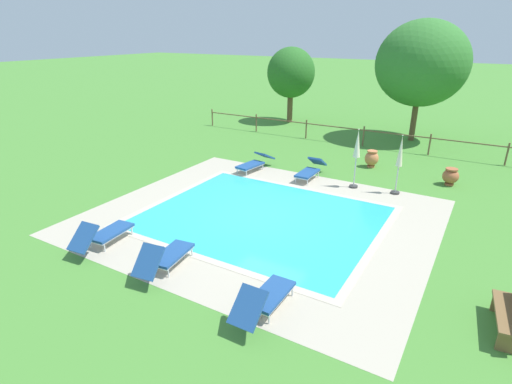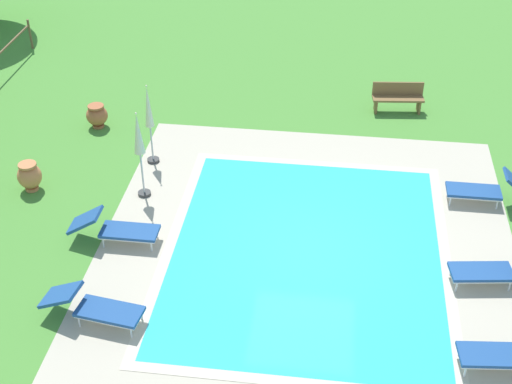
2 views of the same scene
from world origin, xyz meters
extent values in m
plane|color=#478433|center=(0.00, 0.00, 0.00)|extent=(160.00, 160.00, 0.00)
cube|color=#B2A893|center=(0.00, 0.00, 0.00)|extent=(10.63, 9.32, 0.01)
cube|color=#2DB7C6|center=(0.00, 0.00, 0.01)|extent=(7.21, 5.90, 0.01)
cube|color=#C0B59F|center=(0.00, 3.07, 0.01)|extent=(7.69, 0.24, 0.01)
cube|color=#C0B59F|center=(0.00, -3.07, 0.01)|extent=(7.69, 0.24, 0.01)
cube|color=#C0B59F|center=(3.72, 0.00, 0.01)|extent=(0.24, 5.90, 0.01)
cube|color=#C0B59F|center=(-3.72, 0.00, 0.01)|extent=(0.24, 5.90, 0.01)
cube|color=navy|center=(-0.14, 3.98, 0.32)|extent=(0.60, 1.30, 0.07)
cube|color=navy|center=(-0.14, 4.99, 0.54)|extent=(0.60, 0.75, 0.50)
cube|color=silver|center=(-0.14, 3.98, 0.26)|extent=(0.57, 1.27, 0.04)
cylinder|color=silver|center=(0.11, 3.43, 0.14)|extent=(0.04, 0.04, 0.28)
cylinder|color=silver|center=(-0.40, 3.43, 0.14)|extent=(0.04, 0.04, 0.28)
cylinder|color=silver|center=(0.11, 4.53, 0.14)|extent=(0.04, 0.04, 0.28)
cylinder|color=silver|center=(-0.40, 4.53, 0.14)|extent=(0.04, 0.04, 0.28)
cube|color=navy|center=(2.48, -3.89, 0.32)|extent=(0.60, 1.30, 0.07)
cube|color=navy|center=(2.48, -4.86, 0.59)|extent=(0.60, 0.68, 0.61)
cube|color=silver|center=(2.48, -3.89, 0.26)|extent=(0.57, 1.27, 0.04)
cylinder|color=silver|center=(2.22, -3.34, 0.14)|extent=(0.04, 0.04, 0.28)
cylinder|color=silver|center=(2.73, -3.34, 0.14)|extent=(0.04, 0.04, 0.28)
cylinder|color=silver|center=(2.22, -4.45, 0.14)|extent=(0.04, 0.04, 0.28)
cylinder|color=silver|center=(2.73, -4.45, 0.14)|extent=(0.04, 0.04, 0.28)
cube|color=navy|center=(-2.68, 3.68, 0.32)|extent=(0.78, 1.37, 0.07)
cube|color=navy|center=(-2.53, 4.70, 0.50)|extent=(0.71, 0.86, 0.43)
cube|color=silver|center=(-2.68, 3.68, 0.26)|extent=(0.75, 1.34, 0.04)
cylinder|color=silver|center=(-2.51, 3.10, 0.14)|extent=(0.04, 0.04, 0.28)
cylinder|color=silver|center=(-3.02, 3.17, 0.14)|extent=(0.04, 0.04, 0.28)
cylinder|color=silver|center=(-2.35, 4.19, 0.14)|extent=(0.04, 0.04, 0.28)
cylinder|color=silver|center=(-2.86, 4.27, 0.14)|extent=(0.04, 0.04, 0.28)
cube|color=navy|center=(-0.55, -3.70, 0.32)|extent=(0.77, 1.37, 0.07)
cube|color=navy|center=(-0.42, -4.64, 0.61)|extent=(0.68, 0.72, 0.64)
cube|color=silver|center=(-0.55, -3.70, 0.26)|extent=(0.74, 1.34, 0.04)
cylinder|color=silver|center=(-0.88, -3.19, 0.14)|extent=(0.04, 0.04, 0.28)
cylinder|color=silver|center=(-0.37, -3.12, 0.14)|extent=(0.04, 0.04, 0.28)
cylinder|color=silver|center=(-0.73, -4.28, 0.14)|extent=(0.04, 0.04, 0.28)
cylinder|color=silver|center=(-0.22, -4.21, 0.14)|extent=(0.04, 0.04, 0.28)
cube|color=navy|center=(-2.89, -3.64, 0.32)|extent=(0.72, 1.35, 0.07)
cube|color=navy|center=(-2.79, -4.60, 0.59)|extent=(0.66, 0.74, 0.60)
cube|color=silver|center=(-2.89, -3.64, 0.26)|extent=(0.69, 1.32, 0.04)
cylinder|color=silver|center=(-3.19, -3.11, 0.14)|extent=(0.04, 0.04, 0.28)
cylinder|color=silver|center=(-2.69, -3.06, 0.14)|extent=(0.04, 0.04, 0.28)
cylinder|color=silver|center=(-3.09, -4.21, 0.14)|extent=(0.04, 0.04, 0.28)
cylinder|color=silver|center=(-2.58, -4.16, 0.14)|extent=(0.04, 0.04, 0.28)
cylinder|color=#383838|center=(1.74, 4.15, 0.04)|extent=(0.32, 0.32, 0.08)
cylinder|color=#B2B5B7|center=(1.74, 4.15, 0.62)|extent=(0.04, 0.04, 1.23)
cone|color=beige|center=(1.74, 4.15, 1.75)|extent=(0.27, 0.27, 1.04)
sphere|color=beige|center=(1.74, 4.15, 2.29)|extent=(0.05, 0.05, 0.05)
cylinder|color=#383838|center=(3.28, 4.31, 0.04)|extent=(0.32, 0.32, 0.08)
cylinder|color=#B2B5B7|center=(3.28, 4.31, 0.54)|extent=(0.04, 0.04, 1.09)
cone|color=beige|center=(3.28, 4.31, 1.65)|extent=(0.23, 0.23, 1.11)
sphere|color=beige|center=(3.28, 4.31, 2.22)|extent=(0.05, 0.05, 0.05)
cube|color=brown|center=(6.92, -2.21, 0.44)|extent=(0.60, 1.54, 0.06)
cube|color=brown|center=(6.99, -2.84, 0.21)|extent=(0.40, 0.10, 0.41)
cube|color=brown|center=(6.85, -1.58, 0.21)|extent=(0.40, 0.10, 0.41)
cylinder|color=#C67547|center=(1.61, 7.02, 0.04)|extent=(0.33, 0.33, 0.08)
ellipsoid|color=#C67547|center=(1.61, 7.02, 0.40)|extent=(0.60, 0.60, 0.65)
cylinder|color=#C67547|center=(1.61, 7.02, 0.73)|extent=(0.45, 0.45, 0.06)
cylinder|color=#A85B38|center=(4.91, 6.34, 0.04)|extent=(0.34, 0.34, 0.08)
ellipsoid|color=#A85B38|center=(4.91, 6.34, 0.37)|extent=(0.61, 0.61, 0.57)
cylinder|color=#A85B38|center=(4.91, 6.34, 0.65)|extent=(0.46, 0.46, 0.06)
cylinder|color=brown|center=(-9.58, 10.34, 0.53)|extent=(0.08, 0.08, 1.05)
cylinder|color=brown|center=(-6.31, 10.34, 0.53)|extent=(0.08, 0.08, 1.05)
cylinder|color=brown|center=(-3.04, 10.34, 0.53)|extent=(0.08, 0.08, 1.05)
cylinder|color=brown|center=(0.22, 10.34, 0.53)|extent=(0.08, 0.08, 1.05)
cylinder|color=brown|center=(3.49, 10.34, 0.53)|extent=(0.08, 0.08, 1.05)
cylinder|color=brown|center=(6.76, 10.34, 0.53)|extent=(0.08, 0.08, 1.05)
cube|color=brown|center=(0.22, 10.34, 0.85)|extent=(19.60, 0.05, 0.05)
cylinder|color=brown|center=(-5.81, 13.86, 1.00)|extent=(0.35, 0.35, 2.00)
ellipsoid|color=#286623|center=(-5.81, 13.86, 3.18)|extent=(3.05, 3.05, 3.16)
cylinder|color=brown|center=(2.17, 12.96, 1.22)|extent=(0.30, 0.30, 2.43)
ellipsoid|color=#33752D|center=(2.17, 12.96, 4.08)|extent=(4.74, 4.74, 4.40)
camera|label=1|loc=(5.97, -10.43, 5.66)|focal=28.42mm
camera|label=2|loc=(-12.51, -0.47, 10.28)|focal=50.64mm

